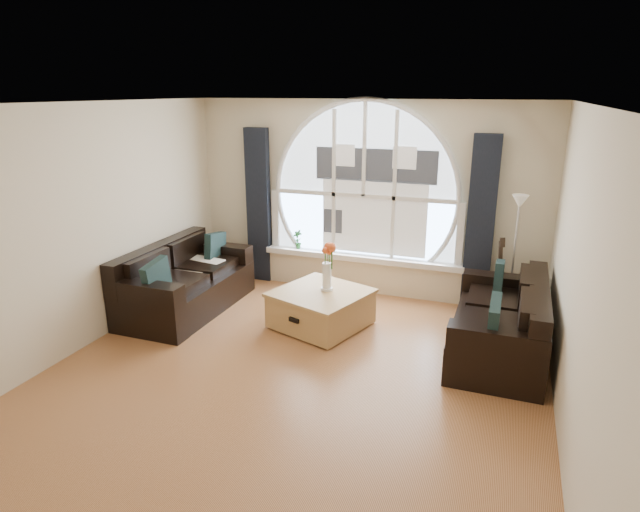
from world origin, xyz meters
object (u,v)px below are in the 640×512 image
at_px(sofa_left, 187,281).
at_px(floor_lamp, 514,258).
at_px(sofa_right, 499,320).
at_px(potted_plant, 298,239).
at_px(coffee_chest, 321,307).
at_px(guitar, 499,275).
at_px(vase_flowers, 327,260).

distance_m(sofa_left, floor_lamp, 4.22).
height_order(sofa_right, potted_plant, potted_plant).
bearing_deg(coffee_chest, guitar, 48.48).
relative_size(sofa_left, guitar, 1.85).
xyz_separation_m(sofa_left, sofa_right, (3.94, 0.09, 0.00)).
bearing_deg(potted_plant, coffee_chest, -57.68).
bearing_deg(potted_plant, sofa_left, -125.11).
xyz_separation_m(sofa_right, guitar, (-0.05, 1.15, 0.13)).
bearing_deg(sofa_left, sofa_right, 1.83).
height_order(sofa_right, floor_lamp, floor_lamp).
xyz_separation_m(sofa_left, potted_plant, (1.01, 1.43, 0.29)).
bearing_deg(vase_flowers, potted_plant, 125.30).
relative_size(floor_lamp, guitar, 1.51).
height_order(floor_lamp, potted_plant, floor_lamp).
bearing_deg(vase_flowers, coffee_chest, -124.74).
bearing_deg(guitar, sofa_left, 177.71).
height_order(vase_flowers, guitar, vase_flowers).
distance_m(sofa_right, vase_flowers, 2.08).
relative_size(sofa_left, sofa_right, 1.05).
bearing_deg(floor_lamp, coffee_chest, -153.54).
xyz_separation_m(vase_flowers, floor_lamp, (2.13, 1.01, -0.05)).
height_order(sofa_right, vase_flowers, vase_flowers).
relative_size(floor_lamp, potted_plant, 5.71).
xyz_separation_m(coffee_chest, guitar, (2.03, 1.15, 0.28)).
height_order(floor_lamp, guitar, floor_lamp).
bearing_deg(guitar, coffee_chest, -170.60).
distance_m(vase_flowers, floor_lamp, 2.36).
bearing_deg(vase_flowers, floor_lamp, 25.44).
distance_m(coffee_chest, vase_flowers, 0.61).
xyz_separation_m(sofa_left, floor_lamp, (4.03, 1.18, 0.40)).
bearing_deg(guitar, sofa_right, -107.43).
bearing_deg(coffee_chest, potted_plant, 141.31).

